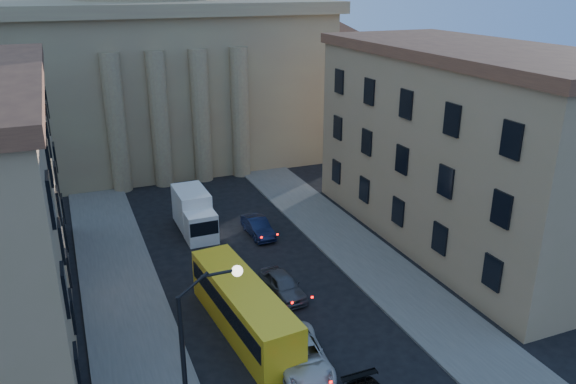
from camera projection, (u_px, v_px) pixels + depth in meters
name	position (u px, v px, depth m)	size (l,w,h in m)	color
sidewalk_left	(133.00, 336.00, 31.82)	(5.00, 60.00, 0.15)	#585651
sidewalk_right	(391.00, 279.00, 37.87)	(5.00, 60.00, 0.15)	#585651
church	(153.00, 48.00, 63.10)	(68.02, 28.76, 36.60)	#8B7056
building_right	(466.00, 146.00, 41.76)	(11.60, 26.60, 14.70)	#A1805E
street_lamp	(197.00, 354.00, 21.87)	(2.62, 0.44, 8.83)	black
car_left_mid	(301.00, 356.00, 29.00)	(2.55, 5.53, 1.54)	silver
car_right_far	(283.00, 285.00, 35.81)	(1.75, 4.35, 1.48)	#4B4B50
car_right_distant	(258.00, 227.00, 44.31)	(1.49, 4.27, 1.41)	black
city_bus	(243.00, 307.00, 31.81)	(3.37, 10.82, 3.00)	yellow
box_truck	(194.00, 214.00, 44.71)	(2.42, 5.98, 3.27)	white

